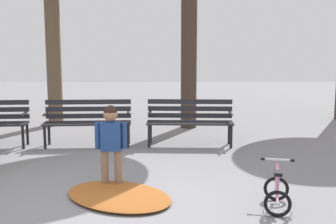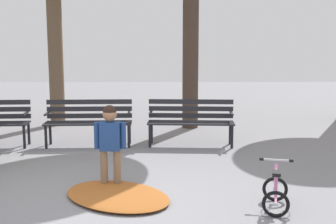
{
  "view_description": "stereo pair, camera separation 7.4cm",
  "coord_description": "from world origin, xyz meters",
  "px_view_note": "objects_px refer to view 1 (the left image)",
  "views": [
    {
      "loc": [
        0.77,
        -4.88,
        1.84
      ],
      "look_at": [
        0.9,
        1.7,
        0.85
      ],
      "focal_mm": 46.62,
      "sensor_mm": 36.0,
      "label": 1
    },
    {
      "loc": [
        0.85,
        -4.88,
        1.84
      ],
      "look_at": [
        0.9,
        1.7,
        0.85
      ],
      "focal_mm": 46.62,
      "sensor_mm": 36.0,
      "label": 2
    }
  ],
  "objects_px": {
    "child_standing": "(111,139)",
    "kids_bicycle": "(277,192)",
    "park_bench_left": "(88,119)",
    "park_bench_right": "(190,118)"
  },
  "relations": [
    {
      "from": "park_bench_right",
      "to": "kids_bicycle",
      "type": "relative_size",
      "value": 2.64
    },
    {
      "from": "child_standing",
      "to": "park_bench_right",
      "type": "bearing_deg",
      "value": 64.32
    },
    {
      "from": "park_bench_right",
      "to": "child_standing",
      "type": "bearing_deg",
      "value": -115.68
    },
    {
      "from": "child_standing",
      "to": "kids_bicycle",
      "type": "distance_m",
      "value": 2.17
    },
    {
      "from": "child_standing",
      "to": "kids_bicycle",
      "type": "xyz_separation_m",
      "value": [
        1.97,
        -0.8,
        -0.45
      ]
    },
    {
      "from": "park_bench_left",
      "to": "kids_bicycle",
      "type": "relative_size",
      "value": 2.63
    },
    {
      "from": "park_bench_left",
      "to": "park_bench_right",
      "type": "bearing_deg",
      "value": 0.28
    },
    {
      "from": "park_bench_right",
      "to": "kids_bicycle",
      "type": "xyz_separation_m",
      "value": [
        0.77,
        -3.3,
        -0.31
      ]
    },
    {
      "from": "kids_bicycle",
      "to": "park_bench_right",
      "type": "bearing_deg",
      "value": 103.13
    },
    {
      "from": "child_standing",
      "to": "kids_bicycle",
      "type": "height_order",
      "value": "child_standing"
    }
  ]
}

